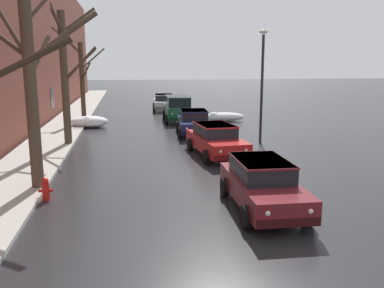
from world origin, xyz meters
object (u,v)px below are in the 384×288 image
sedan_silver_queued_behind_truck (164,102)px  sedan_darkblue_parked_kerbside_mid (194,122)px  bare_tree_mid_block (66,72)px  street_lamp_post (262,80)px  sedan_maroon_approaching_near_lane (262,183)px  bare_tree_far_down_block (82,78)px  suv_green_parked_far_down_block (178,108)px  sedan_red_parked_kerbside_close (216,139)px  fire_hydrant (46,189)px  bare_tree_second_along_sidewalk (32,86)px

sedan_silver_queued_behind_truck → sedan_darkblue_parked_kerbside_mid: bearing=-87.5°
bare_tree_mid_block → street_lamp_post: (9.79, -0.78, -0.43)m
bare_tree_mid_block → sedan_maroon_approaching_near_lane: 12.65m
bare_tree_far_down_block → suv_green_parked_far_down_block: bare_tree_far_down_block is taller
sedan_maroon_approaching_near_lane → sedan_red_parked_kerbside_close: 6.91m
sedan_red_parked_kerbside_close → sedan_silver_queued_behind_truck: 18.20m
sedan_darkblue_parked_kerbside_mid → fire_hydrant: sedan_darkblue_parked_kerbside_mid is taller
suv_green_parked_far_down_block → fire_hydrant: size_ratio=6.08×
bare_tree_second_along_sidewalk → suv_green_parked_far_down_block: bare_tree_second_along_sidewalk is taller
bare_tree_second_along_sidewalk → sedan_silver_queued_behind_truck: (6.25, 22.13, -2.64)m
bare_tree_mid_block → bare_tree_far_down_block: (-0.09, 8.38, -0.59)m
bare_tree_second_along_sidewalk → fire_hydrant: size_ratio=9.11×
fire_hydrant → sedan_red_parked_kerbside_close: bearing=38.8°
bare_tree_mid_block → fire_hydrant: bare_tree_mid_block is taller
sedan_silver_queued_behind_truck → street_lamp_post: 16.10m
bare_tree_mid_block → suv_green_parked_far_down_block: (6.51, 7.67, -2.67)m
sedan_maroon_approaching_near_lane → fire_hydrant: 6.49m
sedan_red_parked_kerbside_close → sedan_maroon_approaching_near_lane: bearing=-91.5°
sedan_maroon_approaching_near_lane → sedan_darkblue_parked_kerbside_mid: (0.14, 12.57, 0.00)m
bare_tree_far_down_block → street_lamp_post: size_ratio=1.14×
sedan_maroon_approaching_near_lane → suv_green_parked_far_down_block: 18.06m
suv_green_parked_far_down_block → street_lamp_post: (3.28, -8.45, 2.24)m
bare_tree_mid_block → street_lamp_post: bearing=-4.6°
bare_tree_second_along_sidewalk → bare_tree_far_down_block: bare_tree_far_down_block is taller
bare_tree_second_along_sidewalk → bare_tree_mid_block: 7.42m
sedan_maroon_approaching_near_lane → sedan_red_parked_kerbside_close: size_ratio=0.93×
suv_green_parked_far_down_block → sedan_silver_queued_behind_truck: size_ratio=1.00×
bare_tree_second_along_sidewalk → street_lamp_post: size_ratio=1.12×
sedan_silver_queued_behind_truck → fire_hydrant: (-5.81, -23.34, -0.40)m
sedan_maroon_approaching_near_lane → fire_hydrant: (-6.23, 1.76, -0.39)m
bare_tree_far_down_block → sedan_red_parked_kerbside_close: bearing=-59.9°
bare_tree_far_down_block → sedan_silver_queued_behind_truck: bare_tree_far_down_block is taller
bare_tree_far_down_block → fire_hydrant: (0.47, -17.01, -2.70)m
sedan_maroon_approaching_near_lane → bare_tree_mid_block: bearing=122.5°
sedan_silver_queued_behind_truck → bare_tree_second_along_sidewalk: bearing=-105.8°
sedan_maroon_approaching_near_lane → sedan_silver_queued_behind_truck: bearing=91.0°
bare_tree_second_along_sidewalk → sedan_silver_queued_behind_truck: 23.14m
sedan_maroon_approaching_near_lane → street_lamp_post: bearing=71.7°
bare_tree_second_along_sidewalk → fire_hydrant: bare_tree_second_along_sidewalk is taller
sedan_maroon_approaching_near_lane → sedan_red_parked_kerbside_close: (0.18, 6.91, 0.00)m
suv_green_parked_far_down_block → sedan_silver_queued_behind_truck: (-0.32, 7.04, -0.23)m
sedan_red_parked_kerbside_close → sedan_silver_queued_behind_truck: bearing=91.9°
bare_tree_second_along_sidewalk → sedan_darkblue_parked_kerbside_mid: size_ratio=1.52×
street_lamp_post → sedan_red_parked_kerbside_close: bearing=-138.0°
suv_green_parked_far_down_block → sedan_silver_queued_behind_truck: 7.05m
suv_green_parked_far_down_block → street_lamp_post: size_ratio=0.75×
bare_tree_mid_block → fire_hydrant: 9.25m
fire_hydrant → bare_tree_mid_block: bearing=92.5°
suv_green_parked_far_down_block → street_lamp_post: bearing=-68.8°
bare_tree_mid_block → suv_green_parked_far_down_block: bare_tree_mid_block is taller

